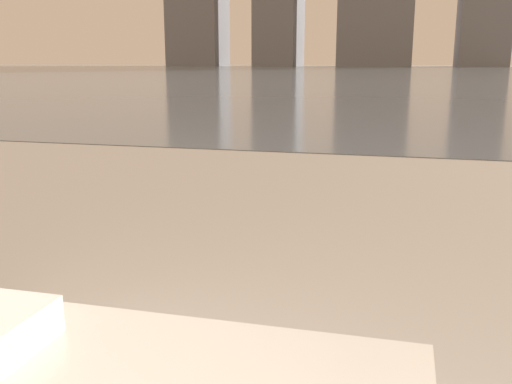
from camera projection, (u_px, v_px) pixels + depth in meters
harbor_water at (399, 72)px, 58.93m from camera, size 180.00×110.00×0.01m
skyline_tower_0 at (198, 12)px, 119.58m from camera, size 10.83×10.52×22.26m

